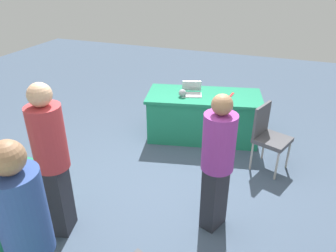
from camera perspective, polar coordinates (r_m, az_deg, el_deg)
The scene contains 9 objects.
ground_plane at distance 4.45m, azimuth -0.65°, elevation -10.24°, with size 14.40×14.40×0.00m, color #3D4C60.
table_foreground at distance 5.45m, azimuth 6.23°, elevation 1.81°, with size 1.99×1.22×0.76m.
chair_tucked_right at distance 4.73m, azimuth 17.34°, elevation -1.35°, with size 0.57×0.57×0.95m.
person_presenter at distance 2.59m, azimuth -23.51°, elevation -17.41°, with size 0.47×0.47×1.75m.
person_attendee_standing at distance 3.37m, azimuth 8.78°, elevation -5.76°, with size 0.44×0.44×1.60m.
person_organiser at distance 3.43m, azimuth -19.93°, elevation -4.95°, with size 0.41×0.41×1.74m.
laptop_silver at distance 5.28m, azimuth 4.21°, elevation 6.02°, with size 0.39×0.37×0.21m.
yarn_ball at distance 5.17m, azimuth 2.58°, elevation 5.85°, with size 0.12×0.12×0.12m, color gray.
scissors_red at distance 5.36m, azimuth 11.22°, elevation 5.47°, with size 0.18×0.04×0.01m, color red.
Camera 1 is at (-1.26, 3.30, 2.71)m, focal length 34.43 mm.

